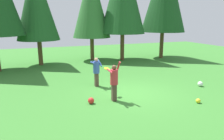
% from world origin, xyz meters
% --- Properties ---
extents(ground_plane, '(40.00, 40.00, 0.00)m').
position_xyz_m(ground_plane, '(0.00, 0.00, 0.00)').
color(ground_plane, '#387A2D').
extents(person_thrower, '(0.49, 0.57, 1.80)m').
position_xyz_m(person_thrower, '(-1.20, -0.59, 0.97)').
color(person_thrower, '#4C382D').
rests_on(person_thrower, ground_plane).
extents(person_catcher, '(0.52, 0.57, 1.58)m').
position_xyz_m(person_catcher, '(-1.32, 1.70, 0.93)').
color(person_catcher, '#4C382D').
rests_on(person_catcher, ground_plane).
extents(frisbee, '(0.37, 0.37, 0.12)m').
position_xyz_m(frisbee, '(-1.22, 0.29, 1.28)').
color(frisbee, yellow).
extents(ball_yellow, '(0.20, 0.20, 0.20)m').
position_xyz_m(ball_yellow, '(2.11, -2.14, 0.10)').
color(ball_yellow, yellow).
rests_on(ball_yellow, ground_plane).
extents(ball_red, '(0.27, 0.27, 0.27)m').
position_xyz_m(ball_red, '(-2.24, -0.55, 0.13)').
color(ball_red, red).
rests_on(ball_red, ground_plane).
extents(ball_white, '(0.28, 0.28, 0.28)m').
position_xyz_m(ball_white, '(3.93, -0.33, 0.14)').
color(ball_white, white).
rests_on(ball_white, ground_plane).
extents(tree_left, '(3.25, 3.25, 7.76)m').
position_xyz_m(tree_left, '(-3.92, 8.66, 4.85)').
color(tree_left, brown).
rests_on(tree_left, ground_plane).
extents(tree_center, '(3.30, 3.30, 7.88)m').
position_xyz_m(tree_center, '(0.54, 9.32, 4.93)').
color(tree_center, brown).
rests_on(tree_center, ground_plane).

